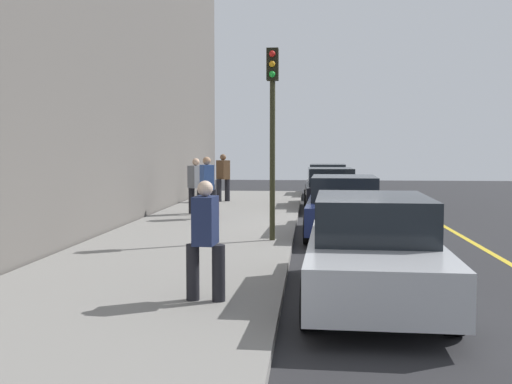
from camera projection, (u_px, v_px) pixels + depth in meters
name	position (u px, v px, depth m)	size (l,w,h in m)	color
ground_plane	(333.00, 233.00, 16.07)	(56.00, 56.00, 0.00)	#28282B
sidewalk	(209.00, 229.00, 16.36)	(28.00, 4.60, 0.15)	gray
lane_stripe_centre	(458.00, 234.00, 15.79)	(28.00, 0.14, 0.01)	gold
parked_car_white	(328.00, 180.00, 28.40)	(4.37, 2.00, 1.51)	black
parked_car_black	(330.00, 189.00, 22.31)	(4.56, 1.97, 1.51)	black
parked_car_navy	(344.00, 206.00, 15.45)	(4.65, 2.02, 1.51)	black
parked_car_silver	(372.00, 249.00, 8.79)	(4.79, 2.03, 1.51)	black
pedestrian_navy_coat	(205.00, 237.00, 8.20)	(0.46, 0.53, 1.62)	black
pedestrian_brown_coat	(223.00, 176.00, 24.07)	(0.58, 0.58, 1.86)	black
pedestrian_grey_coat	(196.00, 184.00, 19.35)	(0.56, 0.52, 1.76)	black
pedestrian_blue_coat	(207.00, 186.00, 18.03)	(0.58, 0.56, 1.83)	black
traffic_light_pole	(272.00, 111.00, 13.58)	(0.35, 0.26, 4.26)	#2D2D19
rolling_suitcase	(215.00, 206.00, 18.49)	(0.34, 0.22, 0.99)	#471E19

